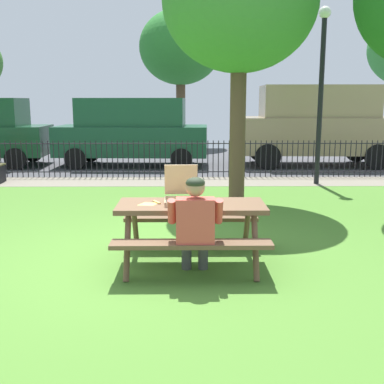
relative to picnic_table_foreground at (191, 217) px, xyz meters
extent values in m
cube|color=#4C7D2D|center=(-0.62, 1.48, -0.61)|extent=(28.00, 10.62, 0.02)
cube|color=gray|center=(-0.62, 6.09, -0.60)|extent=(28.00, 1.40, 0.01)
cube|color=#424247|center=(-0.62, 10.63, -0.60)|extent=(28.00, 7.68, 0.01)
cube|color=brown|center=(0.00, 0.00, 0.14)|extent=(1.80, 0.77, 0.06)
cube|color=brown|center=(0.00, -0.60, -0.16)|extent=(1.80, 0.29, 0.05)
cube|color=brown|center=(0.00, 0.60, -0.16)|extent=(1.80, 0.29, 0.05)
cylinder|color=brown|center=(-0.74, -0.41, -0.24)|extent=(0.07, 0.43, 0.74)
cylinder|color=brown|center=(-0.74, 0.42, -0.24)|extent=(0.07, 0.43, 0.74)
cylinder|color=brown|center=(0.74, -0.42, -0.24)|extent=(0.07, 0.43, 0.74)
cylinder|color=brown|center=(0.74, 0.41, -0.24)|extent=(0.07, 0.43, 0.74)
cube|color=tan|center=(-0.12, 0.00, 0.18)|extent=(0.42, 0.42, 0.01)
cube|color=silver|center=(-0.12, 0.00, 0.19)|extent=(0.39, 0.39, 0.00)
cube|color=tan|center=(-0.11, -0.20, 0.21)|extent=(0.41, 0.03, 0.04)
cube|color=tan|center=(-0.13, 0.20, 0.21)|extent=(0.41, 0.03, 0.04)
cube|color=tan|center=(-0.32, -0.01, 0.21)|extent=(0.03, 0.41, 0.04)
cube|color=tan|center=(0.08, 0.01, 0.21)|extent=(0.03, 0.41, 0.04)
cube|color=tan|center=(-0.13, 0.21, 0.43)|extent=(0.41, 0.15, 0.39)
cylinder|color=tan|center=(-0.12, 0.00, 0.19)|extent=(0.35, 0.35, 0.01)
cylinder|color=#EACE56|center=(-0.12, 0.00, 0.20)|extent=(0.32, 0.32, 0.00)
pyramid|color=#EBC85E|center=(-0.52, -0.01, 0.18)|extent=(0.27, 0.25, 0.01)
cube|color=tan|center=(-0.42, 0.04, 0.18)|extent=(0.11, 0.17, 0.02)
cylinder|color=#484848|center=(-0.06, -0.18, -0.38)|extent=(0.12, 0.12, 0.44)
cylinder|color=#484848|center=(-0.06, -0.39, -0.13)|extent=(0.15, 0.42, 0.15)
cylinder|color=#484848|center=(0.14, -0.18, -0.38)|extent=(0.12, 0.12, 0.44)
cylinder|color=#484848|center=(0.14, -0.39, -0.13)|extent=(0.15, 0.42, 0.15)
cube|color=#CC4C3F|center=(0.04, -0.60, 0.10)|extent=(0.42, 0.22, 0.52)
cylinder|color=#CC4C3F|center=(-0.22, -0.55, 0.21)|extent=(0.09, 0.21, 0.31)
cylinder|color=#CC4C3F|center=(0.30, -0.55, 0.21)|extent=(0.09, 0.21, 0.31)
sphere|color=tan|center=(0.04, -0.58, 0.48)|extent=(0.21, 0.21, 0.21)
ellipsoid|color=#252F1F|center=(0.04, -0.59, 0.53)|extent=(0.21, 0.20, 0.12)
cylinder|color=black|center=(-0.62, 6.79, 0.30)|extent=(22.00, 0.03, 0.03)
cylinder|color=black|center=(-0.62, 6.79, -0.45)|extent=(22.00, 0.03, 0.03)
cylinder|color=black|center=(-4.97, 6.79, -0.11)|extent=(0.02, 0.02, 0.97)
cylinder|color=black|center=(-4.83, 6.79, -0.11)|extent=(0.02, 0.02, 0.97)
cylinder|color=black|center=(-4.69, 6.79, -0.11)|extent=(0.02, 0.02, 0.97)
cylinder|color=black|center=(-4.55, 6.79, -0.11)|extent=(0.02, 0.02, 0.97)
cylinder|color=black|center=(-4.41, 6.79, -0.11)|extent=(0.02, 0.02, 0.97)
cylinder|color=black|center=(-4.27, 6.79, -0.11)|extent=(0.02, 0.02, 0.97)
cylinder|color=black|center=(-4.13, 6.79, -0.11)|extent=(0.02, 0.02, 0.97)
cylinder|color=black|center=(-3.99, 6.79, -0.11)|extent=(0.02, 0.02, 0.97)
cylinder|color=black|center=(-3.85, 6.79, -0.11)|extent=(0.02, 0.02, 0.97)
cylinder|color=black|center=(-3.71, 6.79, -0.11)|extent=(0.02, 0.02, 0.97)
cylinder|color=black|center=(-3.57, 6.79, -0.11)|extent=(0.02, 0.02, 0.97)
cylinder|color=black|center=(-3.43, 6.79, -0.11)|extent=(0.02, 0.02, 0.97)
cylinder|color=black|center=(-3.29, 6.79, -0.11)|extent=(0.02, 0.02, 0.97)
cylinder|color=black|center=(-3.15, 6.79, -0.11)|extent=(0.02, 0.02, 0.97)
cylinder|color=black|center=(-3.01, 6.79, -0.11)|extent=(0.02, 0.02, 0.97)
cylinder|color=black|center=(-2.87, 6.79, -0.11)|extent=(0.02, 0.02, 0.97)
cylinder|color=black|center=(-2.73, 6.79, -0.11)|extent=(0.02, 0.02, 0.97)
cylinder|color=black|center=(-2.59, 6.79, -0.11)|extent=(0.02, 0.02, 0.97)
cylinder|color=black|center=(-2.45, 6.79, -0.11)|extent=(0.02, 0.02, 0.97)
cylinder|color=black|center=(-2.31, 6.79, -0.11)|extent=(0.02, 0.02, 0.97)
cylinder|color=black|center=(-2.17, 6.79, -0.11)|extent=(0.02, 0.02, 0.97)
cylinder|color=black|center=(-2.03, 6.79, -0.11)|extent=(0.02, 0.02, 0.97)
cylinder|color=black|center=(-1.89, 6.79, -0.11)|extent=(0.02, 0.02, 0.97)
cylinder|color=black|center=(-1.74, 6.79, -0.11)|extent=(0.02, 0.02, 0.97)
cylinder|color=black|center=(-1.60, 6.79, -0.11)|extent=(0.02, 0.02, 0.97)
cylinder|color=black|center=(-1.46, 6.79, -0.11)|extent=(0.02, 0.02, 0.97)
cylinder|color=black|center=(-1.32, 6.79, -0.11)|extent=(0.02, 0.02, 0.97)
cylinder|color=black|center=(-1.18, 6.79, -0.11)|extent=(0.02, 0.02, 0.97)
cylinder|color=black|center=(-1.04, 6.79, -0.11)|extent=(0.02, 0.02, 0.97)
cylinder|color=black|center=(-0.90, 6.79, -0.11)|extent=(0.02, 0.02, 0.97)
cylinder|color=black|center=(-0.76, 6.79, -0.11)|extent=(0.02, 0.02, 0.97)
cylinder|color=black|center=(-0.62, 6.79, -0.11)|extent=(0.02, 0.02, 0.97)
cylinder|color=black|center=(-0.48, 6.79, -0.11)|extent=(0.02, 0.02, 0.97)
cylinder|color=black|center=(-0.34, 6.79, -0.11)|extent=(0.02, 0.02, 0.97)
cylinder|color=black|center=(-0.20, 6.79, -0.11)|extent=(0.02, 0.02, 0.97)
cylinder|color=black|center=(-0.06, 6.79, -0.11)|extent=(0.02, 0.02, 0.97)
cylinder|color=black|center=(0.08, 6.79, -0.11)|extent=(0.02, 0.02, 0.97)
cylinder|color=black|center=(0.22, 6.79, -0.11)|extent=(0.02, 0.02, 0.97)
cylinder|color=black|center=(0.36, 6.79, -0.11)|extent=(0.02, 0.02, 0.97)
cylinder|color=black|center=(0.50, 6.79, -0.11)|extent=(0.02, 0.02, 0.97)
cylinder|color=black|center=(0.64, 6.79, -0.11)|extent=(0.02, 0.02, 0.97)
cylinder|color=black|center=(0.78, 6.79, -0.11)|extent=(0.02, 0.02, 0.97)
cylinder|color=black|center=(0.92, 6.79, -0.11)|extent=(0.02, 0.02, 0.97)
cylinder|color=black|center=(1.06, 6.79, -0.11)|extent=(0.02, 0.02, 0.97)
cylinder|color=black|center=(1.20, 6.79, -0.11)|extent=(0.02, 0.02, 0.97)
cylinder|color=black|center=(1.34, 6.79, -0.11)|extent=(0.02, 0.02, 0.97)
cylinder|color=black|center=(1.48, 6.79, -0.11)|extent=(0.02, 0.02, 0.97)
cylinder|color=black|center=(1.62, 6.79, -0.11)|extent=(0.02, 0.02, 0.97)
cylinder|color=black|center=(1.76, 6.79, -0.11)|extent=(0.02, 0.02, 0.97)
cylinder|color=black|center=(1.90, 6.79, -0.11)|extent=(0.02, 0.02, 0.97)
cylinder|color=black|center=(2.04, 6.79, -0.11)|extent=(0.02, 0.02, 0.97)
cylinder|color=black|center=(2.18, 6.79, -0.11)|extent=(0.02, 0.02, 0.97)
cylinder|color=black|center=(2.32, 6.79, -0.11)|extent=(0.02, 0.02, 0.97)
cylinder|color=black|center=(2.46, 6.79, -0.11)|extent=(0.02, 0.02, 0.97)
cylinder|color=black|center=(2.60, 6.79, -0.11)|extent=(0.02, 0.02, 0.97)
cylinder|color=black|center=(2.74, 6.79, -0.11)|extent=(0.02, 0.02, 0.97)
cylinder|color=black|center=(2.88, 6.79, -0.11)|extent=(0.02, 0.02, 0.97)
cylinder|color=black|center=(3.02, 6.79, -0.11)|extent=(0.02, 0.02, 0.97)
cylinder|color=black|center=(3.16, 6.79, -0.11)|extent=(0.02, 0.02, 0.97)
cylinder|color=black|center=(3.30, 6.79, -0.11)|extent=(0.02, 0.02, 0.97)
cylinder|color=black|center=(3.44, 6.79, -0.11)|extent=(0.02, 0.02, 0.97)
cylinder|color=black|center=(3.58, 6.79, -0.11)|extent=(0.02, 0.02, 0.97)
cylinder|color=black|center=(3.72, 6.79, -0.11)|extent=(0.02, 0.02, 0.97)
cylinder|color=black|center=(3.86, 6.79, -0.11)|extent=(0.02, 0.02, 0.97)
cylinder|color=black|center=(4.00, 6.79, -0.11)|extent=(0.02, 0.02, 0.97)
cylinder|color=black|center=(4.14, 6.79, -0.11)|extent=(0.02, 0.02, 0.97)
cylinder|color=black|center=(4.28, 6.79, -0.11)|extent=(0.02, 0.02, 0.97)
cylinder|color=black|center=(4.42, 6.79, -0.11)|extent=(0.02, 0.02, 0.97)
cylinder|color=black|center=(4.56, 6.79, -0.11)|extent=(0.02, 0.02, 0.97)
cylinder|color=black|center=(4.70, 6.79, -0.11)|extent=(0.02, 0.02, 0.97)
cylinder|color=black|center=(4.84, 6.79, -0.11)|extent=(0.02, 0.02, 0.97)
cylinder|color=black|center=(4.98, 6.79, -0.11)|extent=(0.02, 0.02, 0.97)
cylinder|color=black|center=(5.12, 6.79, -0.11)|extent=(0.02, 0.02, 0.97)
cube|color=black|center=(-4.65, 5.97, -0.38)|extent=(0.05, 0.44, 0.44)
cylinder|color=black|center=(3.12, 5.75, 1.34)|extent=(0.12, 0.12, 3.87)
sphere|color=white|center=(3.12, 5.75, 3.40)|extent=(0.28, 0.28, 0.28)
cylinder|color=brown|center=(0.94, 3.63, 0.77)|extent=(0.31, 0.31, 2.73)
ellipsoid|color=#3D8E33|center=(0.94, 3.63, 3.22)|extent=(2.90, 2.90, 2.61)
cube|color=#262D38|center=(-5.66, 9.10, 1.06)|extent=(0.11, 1.56, 0.71)
cylinder|color=black|center=(-5.10, 8.20, -0.28)|extent=(0.64, 0.14, 0.64)
cylinder|color=black|center=(-5.18, 10.04, -0.28)|extent=(0.64, 0.14, 0.64)
cube|color=#194D31|center=(-1.74, 9.05, 0.19)|extent=(4.68, 2.04, 0.90)
cube|color=#194D31|center=(-1.74, 9.05, 1.06)|extent=(3.27, 1.76, 0.84)
cube|color=#262D38|center=(-0.70, 9.01, 1.06)|extent=(0.11, 1.56, 0.71)
cylinder|color=black|center=(-0.22, 8.07, -0.28)|extent=(0.64, 0.14, 0.64)
cylinder|color=black|center=(-0.14, 9.90, -0.28)|extent=(0.64, 0.14, 0.64)
cylinder|color=black|center=(-3.35, 8.21, -0.28)|extent=(0.64, 0.14, 0.64)
cylinder|color=black|center=(-3.26, 10.04, -0.28)|extent=(0.64, 0.14, 0.64)
cube|color=#9E8661|center=(3.96, 9.05, 0.35)|extent=(4.77, 2.13, 1.10)
cube|color=#9E8661|center=(3.96, 9.05, 1.38)|extent=(3.46, 1.85, 0.96)
cube|color=#262D38|center=(5.06, 9.01, 1.38)|extent=(0.10, 1.67, 0.82)
cylinder|color=black|center=(5.52, 8.02, -0.22)|extent=(0.76, 0.14, 0.76)
cylinder|color=black|center=(5.59, 9.98, -0.22)|extent=(0.76, 0.14, 0.76)
cylinder|color=black|center=(2.32, 8.13, -0.22)|extent=(0.76, 0.14, 0.76)
cylinder|color=black|center=(2.39, 10.09, -0.22)|extent=(0.76, 0.14, 0.76)
cylinder|color=brown|center=(-0.33, 15.76, 0.88)|extent=(0.41, 0.41, 2.95)
ellipsoid|color=#2D7C2F|center=(-0.33, 15.76, 3.70)|extent=(3.60, 3.60, 3.24)
camera|label=1|loc=(-0.05, -5.62, 1.41)|focal=44.16mm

